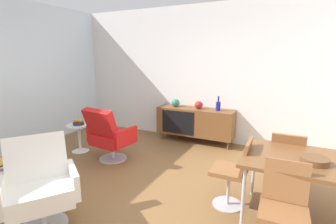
% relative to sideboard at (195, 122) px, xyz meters
% --- Properties ---
extents(ground_plane, '(8.32, 8.32, 0.00)m').
position_rel_sideboard_xyz_m(ground_plane, '(0.29, -2.30, -0.44)').
color(ground_plane, brown).
extents(wall_back, '(6.80, 0.12, 2.80)m').
position_rel_sideboard_xyz_m(wall_back, '(0.29, 0.30, 0.96)').
color(wall_back, white).
rests_on(wall_back, ground_plane).
extents(sideboard, '(1.60, 0.45, 0.72)m').
position_rel_sideboard_xyz_m(sideboard, '(0.00, 0.00, 0.00)').
color(sideboard, brown).
rests_on(sideboard, ground_plane).
extents(vase_cobalt, '(0.17, 0.17, 0.16)m').
position_rel_sideboard_xyz_m(vase_cobalt, '(0.07, 0.00, 0.36)').
color(vase_cobalt, maroon).
rests_on(vase_cobalt, sideboard).
extents(vase_sculptural_dark, '(0.18, 0.18, 0.16)m').
position_rel_sideboard_xyz_m(vase_sculptural_dark, '(-0.45, 0.00, 0.36)').
color(vase_sculptural_dark, '#337266').
rests_on(vase_sculptural_dark, sideboard).
extents(vase_ceramic_small, '(0.09, 0.09, 0.29)m').
position_rel_sideboard_xyz_m(vase_ceramic_small, '(0.47, 0.00, 0.38)').
color(vase_ceramic_small, navy).
rests_on(vase_ceramic_small, sideboard).
extents(dining_table, '(1.60, 0.90, 0.74)m').
position_rel_sideboard_xyz_m(dining_table, '(2.11, -2.00, 0.26)').
color(dining_table, brown).
rests_on(dining_table, ground_plane).
extents(wooden_bowl_on_table, '(0.26, 0.26, 0.06)m').
position_rel_sideboard_xyz_m(wooden_bowl_on_table, '(1.99, -2.09, 0.33)').
color(wooden_bowl_on_table, brown).
rests_on(wooden_bowl_on_table, dining_table).
extents(dining_chair_front_left, '(0.41, 0.43, 0.86)m').
position_rel_sideboard_xyz_m(dining_chair_front_left, '(1.76, -2.56, 0.03)').
color(dining_chair_front_left, brown).
rests_on(dining_chair_front_left, ground_plane).
extents(dining_chair_near_window, '(0.43, 0.40, 0.86)m').
position_rel_sideboard_xyz_m(dining_chair_near_window, '(1.22, -2.00, 0.03)').
color(dining_chair_near_window, brown).
rests_on(dining_chair_near_window, ground_plane).
extents(dining_chair_back_left, '(0.41, 0.43, 0.86)m').
position_rel_sideboard_xyz_m(dining_chair_back_left, '(1.76, -1.44, 0.03)').
color(dining_chair_back_left, brown).
rests_on(dining_chair_back_left, ground_plane).
extents(lounge_chair_red, '(0.78, 0.72, 0.95)m').
position_rel_sideboard_xyz_m(lounge_chair_red, '(-0.98, -1.56, 0.03)').
color(lounge_chair_red, red).
rests_on(lounge_chair_red, ground_plane).
extents(armchair_black_shell, '(0.89, 0.90, 0.95)m').
position_rel_sideboard_xyz_m(armchair_black_shell, '(-0.55, -3.21, 0.03)').
color(armchair_black_shell, silver).
rests_on(armchair_black_shell, ground_plane).
extents(side_table_round, '(0.44, 0.44, 0.52)m').
position_rel_sideboard_xyz_m(side_table_round, '(-1.78, -1.46, -0.12)').
color(side_table_round, white).
rests_on(side_table_round, ground_plane).
extents(fruit_bowl, '(0.20, 0.20, 0.11)m').
position_rel_sideboard_xyz_m(fruit_bowl, '(-1.78, -1.47, 0.12)').
color(fruit_bowl, '#262628').
rests_on(fruit_bowl, side_table_round).
extents(magazine_stack, '(0.30, 0.40, 0.14)m').
position_rel_sideboard_xyz_m(magazine_stack, '(-2.31, -2.60, -0.37)').
color(magazine_stack, red).
rests_on(magazine_stack, ground_plane).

